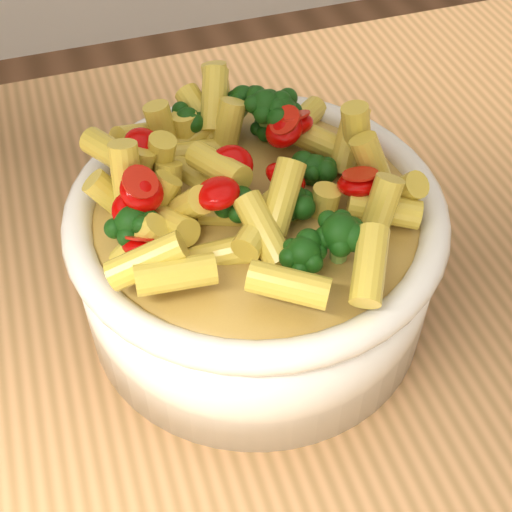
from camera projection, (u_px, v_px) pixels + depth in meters
name	position (u px, v px, depth m)	size (l,w,h in m)	color
table	(254.00, 424.00, 0.59)	(1.20, 0.80, 0.90)	#B27C4C
serving_bowl	(256.00, 255.00, 0.50)	(0.25, 0.25, 0.11)	white
pasta_salad	(256.00, 182.00, 0.45)	(0.20, 0.20, 0.04)	gold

